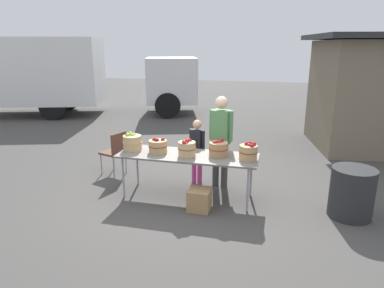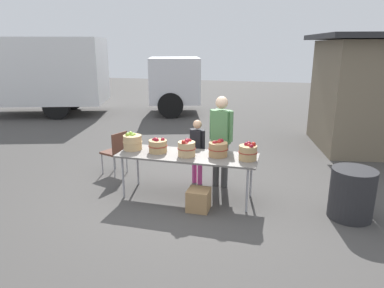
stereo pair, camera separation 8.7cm
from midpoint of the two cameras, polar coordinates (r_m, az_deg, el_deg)
ground_plane at (r=5.98m, az=-0.34°, el=-8.62°), size 40.00×40.00×0.00m
market_table at (r=5.72m, az=-0.35°, el=-2.14°), size 2.30×0.76×0.75m
apple_basket_green_0 at (r=6.04m, az=-9.33°, el=0.33°), size 0.33×0.33×0.30m
apple_basket_red_0 at (r=5.84m, az=-5.22°, el=-0.25°), size 0.32×0.32×0.26m
apple_basket_red_1 at (r=5.60m, az=-0.46°, el=-0.69°), size 0.30×0.30×0.29m
apple_basket_red_2 at (r=5.63m, az=4.75°, el=-0.75°), size 0.32×0.32×0.27m
apple_basket_red_3 at (r=5.51m, az=9.63°, el=-1.26°), size 0.30×0.30×0.29m
vendor_adult at (r=6.12m, az=5.19°, el=1.52°), size 0.43×0.28×1.65m
child_customer at (r=6.30m, az=1.26°, el=-0.45°), size 0.30×0.22×1.20m
box_truck at (r=13.57m, az=-18.36°, el=10.91°), size 7.99×4.43×2.75m
folding_chair at (r=6.99m, az=-11.98°, el=-0.87°), size 0.51×0.51×0.86m
trash_barrel at (r=5.69m, az=25.15°, el=-7.39°), size 0.63×0.63×0.76m
produce_crate at (r=5.48m, az=1.55°, el=-9.10°), size 0.34×0.34×0.34m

